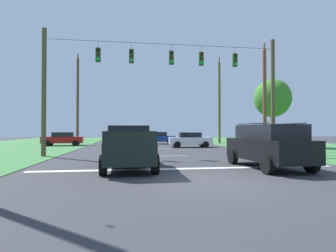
{
  "coord_description": "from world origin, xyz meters",
  "views": [
    {
      "loc": [
        -2.59,
        -8.71,
        1.73
      ],
      "look_at": [
        0.42,
        12.79,
        2.08
      ],
      "focal_mm": 28.44,
      "sensor_mm": 36.0,
      "label": 1
    }
  ],
  "objects_px": {
    "distant_car_oncoming": "(63,139)",
    "utility_pole_mid_right": "(265,98)",
    "suv_black": "(268,145)",
    "distant_car_crossing_white": "(190,139)",
    "utility_pole_mid_left": "(78,100)",
    "tree_roadside_right": "(272,98)",
    "distant_car_far_parked": "(158,138)",
    "utility_pole_far_right": "(219,101)",
    "overhead_signal_span": "(166,87)",
    "pickup_truck": "(129,147)"
  },
  "relations": [
    {
      "from": "distant_car_crossing_white",
      "to": "utility_pole_far_right",
      "type": "xyz_separation_m",
      "value": [
        5.48,
        6.8,
        4.82
      ]
    },
    {
      "from": "utility_pole_far_right",
      "to": "tree_roadside_right",
      "type": "relative_size",
      "value": 1.62
    },
    {
      "from": "pickup_truck",
      "to": "tree_roadside_right",
      "type": "xyz_separation_m",
      "value": [
        14.69,
        13.39,
        4.08
      ]
    },
    {
      "from": "pickup_truck",
      "to": "distant_car_oncoming",
      "type": "height_order",
      "value": "pickup_truck"
    },
    {
      "from": "utility_pole_mid_left",
      "to": "utility_pole_mid_right",
      "type": "bearing_deg",
      "value": -32.15
    },
    {
      "from": "pickup_truck",
      "to": "distant_car_oncoming",
      "type": "bearing_deg",
      "value": 111.77
    },
    {
      "from": "overhead_signal_span",
      "to": "pickup_truck",
      "type": "xyz_separation_m",
      "value": [
        -2.54,
        -6.06,
        -3.83
      ]
    },
    {
      "from": "pickup_truck",
      "to": "distant_car_crossing_white",
      "type": "bearing_deg",
      "value": 66.83
    },
    {
      "from": "suv_black",
      "to": "distant_car_crossing_white",
      "type": "xyz_separation_m",
      "value": [
        -0.19,
        15.3,
        -0.27
      ]
    },
    {
      "from": "distant_car_crossing_white",
      "to": "distant_car_oncoming",
      "type": "bearing_deg",
      "value": 162.67
    },
    {
      "from": "utility_pole_far_right",
      "to": "utility_pole_mid_right",
      "type": "bearing_deg",
      "value": -89.1
    },
    {
      "from": "distant_car_far_parked",
      "to": "pickup_truck",
      "type": "bearing_deg",
      "value": -99.58
    },
    {
      "from": "overhead_signal_span",
      "to": "distant_car_crossing_white",
      "type": "distance_m",
      "value": 9.87
    },
    {
      "from": "distant_car_oncoming",
      "to": "tree_roadside_right",
      "type": "relative_size",
      "value": 0.63
    },
    {
      "from": "distant_car_crossing_white",
      "to": "distant_car_oncoming",
      "type": "height_order",
      "value": "same"
    },
    {
      "from": "suv_black",
      "to": "distant_car_oncoming",
      "type": "xyz_separation_m",
      "value": [
        -13.74,
        19.53,
        -0.27
      ]
    },
    {
      "from": "distant_car_crossing_white",
      "to": "tree_roadside_right",
      "type": "distance_m",
      "value": 9.6
    },
    {
      "from": "distant_car_far_parked",
      "to": "utility_pole_mid_left",
      "type": "height_order",
      "value": "utility_pole_mid_left"
    },
    {
      "from": "distant_car_oncoming",
      "to": "utility_pole_mid_right",
      "type": "height_order",
      "value": "utility_pole_mid_right"
    },
    {
      "from": "pickup_truck",
      "to": "distant_car_crossing_white",
      "type": "distance_m",
      "value": 15.59
    },
    {
      "from": "distant_car_far_parked",
      "to": "utility_pole_far_right",
      "type": "xyz_separation_m",
      "value": [
        8.04,
        -0.06,
        4.82
      ]
    },
    {
      "from": "suv_black",
      "to": "utility_pole_mid_right",
      "type": "distance_m",
      "value": 12.38
    },
    {
      "from": "distant_car_oncoming",
      "to": "distant_car_far_parked",
      "type": "bearing_deg",
      "value": 13.48
    },
    {
      "from": "utility_pole_mid_left",
      "to": "distant_car_crossing_white",
      "type": "bearing_deg",
      "value": -28.01
    },
    {
      "from": "overhead_signal_span",
      "to": "distant_car_far_parked",
      "type": "bearing_deg",
      "value": 86.08
    },
    {
      "from": "distant_car_crossing_white",
      "to": "distant_car_oncoming",
      "type": "xyz_separation_m",
      "value": [
        -13.55,
        4.23,
        0.0
      ]
    },
    {
      "from": "pickup_truck",
      "to": "utility_pole_far_right",
      "type": "bearing_deg",
      "value": 61.21
    },
    {
      "from": "distant_car_far_parked",
      "to": "overhead_signal_span",
      "type": "bearing_deg",
      "value": -93.92
    },
    {
      "from": "distant_car_oncoming",
      "to": "pickup_truck",
      "type": "bearing_deg",
      "value": -68.23
    },
    {
      "from": "overhead_signal_span",
      "to": "distant_car_oncoming",
      "type": "relative_size",
      "value": 3.71
    },
    {
      "from": "pickup_truck",
      "to": "distant_car_far_parked",
      "type": "distance_m",
      "value": 21.49
    },
    {
      "from": "utility_pole_mid_right",
      "to": "pickup_truck",
      "type": "bearing_deg",
      "value": -140.92
    },
    {
      "from": "distant_car_oncoming",
      "to": "tree_roadside_right",
      "type": "bearing_deg",
      "value": -13.17
    },
    {
      "from": "pickup_truck",
      "to": "utility_pole_mid_right",
      "type": "distance_m",
      "value": 15.61
    },
    {
      "from": "distant_car_crossing_white",
      "to": "utility_pole_far_right",
      "type": "height_order",
      "value": "utility_pole_far_right"
    },
    {
      "from": "suv_black",
      "to": "utility_pole_mid_left",
      "type": "xyz_separation_m",
      "value": [
        -12.62,
        21.91,
        4.31
      ]
    },
    {
      "from": "suv_black",
      "to": "distant_car_crossing_white",
      "type": "relative_size",
      "value": 1.11
    },
    {
      "from": "distant_car_crossing_white",
      "to": "utility_pole_far_right",
      "type": "distance_m",
      "value": 9.97
    },
    {
      "from": "suv_black",
      "to": "utility_pole_far_right",
      "type": "bearing_deg",
      "value": 76.55
    },
    {
      "from": "utility_pole_mid_right",
      "to": "utility_pole_far_right",
      "type": "relative_size",
      "value": 0.83
    },
    {
      "from": "distant_car_crossing_white",
      "to": "distant_car_far_parked",
      "type": "bearing_deg",
      "value": 110.45
    },
    {
      "from": "utility_pole_mid_left",
      "to": "tree_roadside_right",
      "type": "height_order",
      "value": "utility_pole_mid_left"
    },
    {
      "from": "suv_black",
      "to": "utility_pole_mid_right",
      "type": "relative_size",
      "value": 0.52
    },
    {
      "from": "distant_car_crossing_white",
      "to": "suv_black",
      "type": "bearing_deg",
      "value": -89.28
    },
    {
      "from": "utility_pole_far_right",
      "to": "utility_pole_mid_left",
      "type": "bearing_deg",
      "value": -179.4
    },
    {
      "from": "utility_pole_mid_left",
      "to": "overhead_signal_span",
      "type": "bearing_deg",
      "value": -59.33
    },
    {
      "from": "pickup_truck",
      "to": "utility_pole_mid_left",
      "type": "height_order",
      "value": "utility_pole_mid_left"
    },
    {
      "from": "utility_pole_mid_right",
      "to": "utility_pole_mid_left",
      "type": "height_order",
      "value": "utility_pole_mid_left"
    },
    {
      "from": "utility_pole_mid_left",
      "to": "tree_roadside_right",
      "type": "xyz_separation_m",
      "value": [
        20.98,
        -7.55,
        -0.32
      ]
    },
    {
      "from": "distant_car_oncoming",
      "to": "utility_pole_mid_right",
      "type": "xyz_separation_m",
      "value": [
        19.2,
        -8.98,
        3.76
      ]
    }
  ]
}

